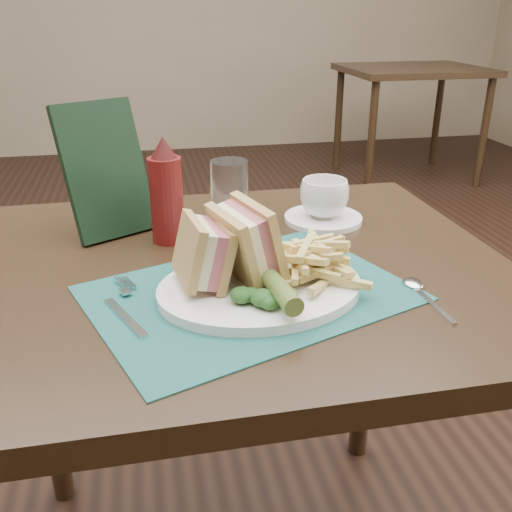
# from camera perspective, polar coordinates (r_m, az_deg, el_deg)

# --- Properties ---
(floor) EXTENTS (7.00, 7.00, 0.00)m
(floor) POSITION_cam_1_polar(r_m,az_deg,el_deg) (1.76, -4.70, -16.45)
(floor) COLOR black
(floor) RESTS_ON ground
(wall_back) EXTENTS (6.00, 0.00, 6.00)m
(wall_back) POSITION_cam_1_polar(r_m,az_deg,el_deg) (4.97, -9.85, 10.42)
(wall_back) COLOR gray
(wall_back) RESTS_ON ground
(table_main) EXTENTS (0.90, 0.75, 0.75)m
(table_main) POSITION_cam_1_polar(r_m,az_deg,el_deg) (1.14, -2.04, -18.16)
(table_main) COLOR black
(table_main) RESTS_ON ground
(table_bg_right) EXTENTS (0.90, 0.75, 0.75)m
(table_bg_right) POSITION_cam_1_polar(r_m,az_deg,el_deg) (4.16, 14.92, 12.66)
(table_bg_right) COLOR black
(table_bg_right) RESTS_ON ground
(placemat) EXTENTS (0.52, 0.45, 0.00)m
(placemat) POSITION_cam_1_polar(r_m,az_deg,el_deg) (0.83, -0.68, -3.74)
(placemat) COLOR #184D49
(placemat) RESTS_ON table_main
(plate) EXTENTS (0.33, 0.28, 0.01)m
(plate) POSITION_cam_1_polar(r_m,az_deg,el_deg) (0.83, 0.41, -3.20)
(plate) COLOR white
(plate) RESTS_ON placemat
(sandwich_half_a) EXTENTS (0.09, 0.11, 0.10)m
(sandwich_half_a) POSITION_cam_1_polar(r_m,az_deg,el_deg) (0.80, -6.70, 0.20)
(sandwich_half_a) COLOR tan
(sandwich_half_a) RESTS_ON plate
(sandwich_half_b) EXTENTS (0.11, 0.13, 0.12)m
(sandwich_half_b) POSITION_cam_1_polar(r_m,az_deg,el_deg) (0.81, -2.27, 1.23)
(sandwich_half_b) COLOR tan
(sandwich_half_b) RESTS_ON plate
(kale_garnish) EXTENTS (0.11, 0.08, 0.03)m
(kale_garnish) POSITION_cam_1_polar(r_m,az_deg,el_deg) (0.77, 1.11, -3.77)
(kale_garnish) COLOR #183D16
(kale_garnish) RESTS_ON plate
(pickle_spear) EXTENTS (0.04, 0.12, 0.03)m
(pickle_spear) POSITION_cam_1_polar(r_m,az_deg,el_deg) (0.76, 2.26, -3.23)
(pickle_spear) COLOR #486125
(pickle_spear) RESTS_ON plate
(fries_pile) EXTENTS (0.18, 0.20, 0.06)m
(fries_pile) POSITION_cam_1_polar(r_m,az_deg,el_deg) (0.84, 5.47, -0.05)
(fries_pile) COLOR #D1B968
(fries_pile) RESTS_ON plate
(fork) EXTENTS (0.10, 0.17, 0.01)m
(fork) POSITION_cam_1_polar(r_m,az_deg,el_deg) (0.81, -12.95, -4.69)
(fork) COLOR silver
(fork) RESTS_ON placemat
(spoon) EXTENTS (0.04, 0.15, 0.01)m
(spoon) POSITION_cam_1_polar(r_m,az_deg,el_deg) (0.85, 16.69, -3.83)
(spoon) COLOR silver
(spoon) RESTS_ON table_main
(saucer) EXTENTS (0.18, 0.18, 0.01)m
(saucer) POSITION_cam_1_polar(r_m,az_deg,el_deg) (1.11, 6.73, 3.74)
(saucer) COLOR white
(saucer) RESTS_ON table_main
(coffee_cup) EXTENTS (0.13, 0.13, 0.07)m
(coffee_cup) POSITION_cam_1_polar(r_m,az_deg,el_deg) (1.10, 6.83, 5.77)
(coffee_cup) COLOR white
(coffee_cup) RESTS_ON saucer
(drinking_glass) EXTENTS (0.09, 0.09, 0.13)m
(drinking_glass) POSITION_cam_1_polar(r_m,az_deg,el_deg) (1.05, -2.66, 6.02)
(drinking_glass) COLOR white
(drinking_glass) RESTS_ON table_main
(ketchup_bottle) EXTENTS (0.06, 0.06, 0.19)m
(ketchup_bottle) POSITION_cam_1_polar(r_m,az_deg,el_deg) (1.00, -8.99, 6.50)
(ketchup_bottle) COLOR #550F0E
(ketchup_bottle) RESTS_ON table_main
(check_presenter) EXTENTS (0.17, 0.15, 0.23)m
(check_presenter) POSITION_cam_1_polar(r_m,az_deg,el_deg) (1.05, -14.84, 8.31)
(check_presenter) COLOR black
(check_presenter) RESTS_ON table_main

